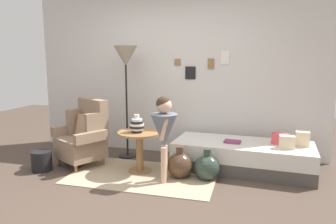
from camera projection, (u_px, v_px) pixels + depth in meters
ground_plane at (133, 200)px, 3.59m from camera, size 12.00×12.00×0.00m
gallery_wall at (175, 75)px, 5.23m from camera, size 4.80×0.12×2.60m
rug at (143, 175)px, 4.32m from camera, size 1.95×1.14×0.01m
armchair at (84, 136)px, 4.72m from camera, size 0.90×0.83×0.97m
daybed at (242, 156)px, 4.51m from camera, size 1.95×0.93×0.40m
pillow_head at (302, 139)px, 4.28m from camera, size 0.18×0.13×0.20m
pillow_mid at (287, 142)px, 4.17m from camera, size 0.20×0.12×0.17m
pillow_back at (280, 139)px, 4.37m from camera, size 0.23×0.16×0.15m
side_table at (140, 143)px, 4.42m from camera, size 0.60×0.60×0.57m
vase_striped at (137, 125)px, 4.35m from camera, size 0.20×0.20×0.25m
floor_lamp at (126, 61)px, 4.91m from camera, size 0.36×0.36×1.75m
person_child at (164, 128)px, 3.99m from camera, size 0.34×0.34×1.10m
book_on_daybed at (232, 142)px, 4.47m from camera, size 0.24×0.18×0.03m
demijohn_near at (180, 165)px, 4.22m from camera, size 0.34×0.34×0.42m
demijohn_far at (207, 167)px, 4.15m from camera, size 0.33×0.33×0.42m
magazine_basket at (42, 161)px, 4.50m from camera, size 0.28×0.28×0.28m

